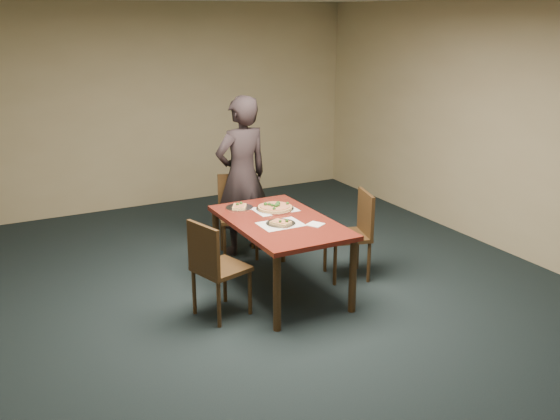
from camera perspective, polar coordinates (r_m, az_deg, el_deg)
name	(u,v)px	position (r m, az deg, el deg)	size (l,w,h in m)	color
ground	(289,316)	(5.78, 0.82, -9.67)	(8.00, 8.00, 0.00)	black
room_shell	(290,127)	(5.22, 0.90, 7.57)	(8.00, 8.00, 8.00)	tan
dining_table	(280,229)	(6.01, 0.00, -1.75)	(0.90, 1.50, 0.75)	#4F150F
chair_far	(238,210)	(7.07, -3.89, 0.00)	(0.53, 0.53, 0.91)	black
chair_left	(214,264)	(5.59, -6.04, -4.94)	(0.52, 0.52, 0.91)	black
chair_right	(355,230)	(6.46, 6.85, -1.79)	(0.52, 0.52, 0.91)	black
diner	(242,176)	(7.01, -3.49, 3.13)	(0.66, 0.43, 1.80)	black
placemat_main	(275,209)	(6.29, -0.46, 0.05)	(0.42, 0.32, 0.00)	white
placemat_near	(281,224)	(5.85, 0.06, -1.30)	(0.40, 0.30, 0.00)	white
pizza_pan	(275,207)	(6.28, -0.46, 0.24)	(0.38, 0.38, 0.07)	silver
slice_plate_near	(281,223)	(5.85, 0.08, -1.19)	(0.28, 0.28, 0.06)	silver
slice_plate_far	(239,207)	(6.35, -3.73, 0.29)	(0.28, 0.28, 0.06)	silver
napkin	(315,224)	(5.85, 3.25, -1.32)	(0.14, 0.14, 0.01)	white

